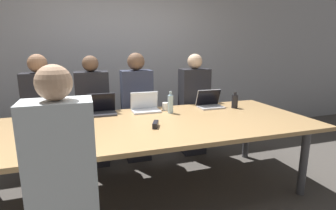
{
  "coord_description": "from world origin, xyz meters",
  "views": [
    {
      "loc": [
        -0.57,
        -2.45,
        1.53
      ],
      "look_at": [
        0.27,
        0.1,
        0.93
      ],
      "focal_mm": 28.0,
      "sensor_mm": 36.0,
      "label": 1
    }
  ],
  "objects_px": {
    "cup_far_center": "(165,106)",
    "stapler": "(155,124)",
    "person_near_left": "(64,186)",
    "cup_far_midleft": "(79,113)",
    "laptop_near_left": "(55,145)",
    "laptop_far_center": "(145,106)",
    "bottle_far_center": "(170,104)",
    "laptop_far_left": "(40,113)",
    "person_far_left": "(43,116)",
    "person_far_midleft": "(94,114)",
    "person_far_center": "(137,109)",
    "laptop_far_right": "(209,102)",
    "laptop_far_midleft": "(102,108)",
    "cup_far_left": "(67,116)",
    "bottle_far_right": "(235,101)",
    "person_far_right": "(194,107)"
  },
  "relations": [
    {
      "from": "cup_far_center",
      "to": "stapler",
      "type": "bearing_deg",
      "value": -115.82
    },
    {
      "from": "person_near_left",
      "to": "stapler",
      "type": "height_order",
      "value": "person_near_left"
    },
    {
      "from": "cup_far_midleft",
      "to": "laptop_near_left",
      "type": "xyz_separation_m",
      "value": [
        -0.16,
        -0.98,
        0.02
      ]
    },
    {
      "from": "laptop_far_center",
      "to": "bottle_far_center",
      "type": "xyz_separation_m",
      "value": [
        0.25,
        -0.18,
        0.04
      ]
    },
    {
      "from": "laptop_far_center",
      "to": "laptop_far_left",
      "type": "xyz_separation_m",
      "value": [
        -1.13,
        -0.02,
        0.0
      ]
    },
    {
      "from": "bottle_far_center",
      "to": "person_far_left",
      "type": "xyz_separation_m",
      "value": [
        -1.43,
        0.61,
        -0.18
      ]
    },
    {
      "from": "person_far_midleft",
      "to": "laptop_near_left",
      "type": "xyz_separation_m",
      "value": [
        -0.32,
        -1.44,
        0.16
      ]
    },
    {
      "from": "bottle_far_center",
      "to": "cup_far_center",
      "type": "bearing_deg",
      "value": 95.92
    },
    {
      "from": "person_far_center",
      "to": "person_far_left",
      "type": "relative_size",
      "value": 1.0
    },
    {
      "from": "bottle_far_center",
      "to": "cup_far_midleft",
      "type": "bearing_deg",
      "value": 173.38
    },
    {
      "from": "laptop_far_right",
      "to": "laptop_far_center",
      "type": "bearing_deg",
      "value": 175.87
    },
    {
      "from": "person_far_left",
      "to": "laptop_far_center",
      "type": "bearing_deg",
      "value": -20.11
    },
    {
      "from": "laptop_far_midleft",
      "to": "cup_far_left",
      "type": "distance_m",
      "value": 0.4
    },
    {
      "from": "laptop_far_midleft",
      "to": "cup_far_midleft",
      "type": "xyz_separation_m",
      "value": [
        -0.25,
        -0.09,
        -0.02
      ]
    },
    {
      "from": "cup_far_left",
      "to": "bottle_far_right",
      "type": "bearing_deg",
      "value": -2.42
    },
    {
      "from": "cup_far_center",
      "to": "bottle_far_right",
      "type": "xyz_separation_m",
      "value": [
        0.86,
        -0.15,
        0.04
      ]
    },
    {
      "from": "laptop_far_right",
      "to": "person_far_left",
      "type": "bearing_deg",
      "value": 166.21
    },
    {
      "from": "person_far_center",
      "to": "bottle_far_right",
      "type": "relative_size",
      "value": 7.25
    },
    {
      "from": "person_far_center",
      "to": "person_far_midleft",
      "type": "xyz_separation_m",
      "value": [
        -0.57,
        -0.01,
        -0.02
      ]
    },
    {
      "from": "person_far_left",
      "to": "cup_far_left",
      "type": "bearing_deg",
      "value": -60.64
    },
    {
      "from": "laptop_far_midleft",
      "to": "bottle_far_right",
      "type": "distance_m",
      "value": 1.61
    },
    {
      "from": "laptop_far_center",
      "to": "bottle_far_center",
      "type": "height_order",
      "value": "bottle_far_center"
    },
    {
      "from": "cup_far_center",
      "to": "laptop_far_midleft",
      "type": "xyz_separation_m",
      "value": [
        -0.74,
        0.06,
        0.02
      ]
    },
    {
      "from": "laptop_near_left",
      "to": "bottle_far_right",
      "type": "height_order",
      "value": "laptop_near_left"
    },
    {
      "from": "person_near_left",
      "to": "laptop_far_right",
      "type": "bearing_deg",
      "value": -141.58
    },
    {
      "from": "person_far_center",
      "to": "bottle_far_center",
      "type": "relative_size",
      "value": 5.72
    },
    {
      "from": "person_far_center",
      "to": "laptop_far_midleft",
      "type": "relative_size",
      "value": 4.73
    },
    {
      "from": "cup_far_left",
      "to": "person_far_right",
      "type": "relative_size",
      "value": 0.06
    },
    {
      "from": "laptop_near_left",
      "to": "laptop_far_left",
      "type": "relative_size",
      "value": 1.03
    },
    {
      "from": "bottle_far_center",
      "to": "laptop_far_right",
      "type": "relative_size",
      "value": 0.81
    },
    {
      "from": "laptop_far_right",
      "to": "person_far_midleft",
      "type": "bearing_deg",
      "value": 162.2
    },
    {
      "from": "bottle_far_center",
      "to": "person_far_left",
      "type": "height_order",
      "value": "person_far_left"
    },
    {
      "from": "bottle_far_center",
      "to": "person_near_left",
      "type": "bearing_deg",
      "value": -132.64
    },
    {
      "from": "laptop_far_right",
      "to": "bottle_far_right",
      "type": "height_order",
      "value": "laptop_far_right"
    },
    {
      "from": "laptop_far_midleft",
      "to": "laptop_near_left",
      "type": "bearing_deg",
      "value": -111.0
    },
    {
      "from": "person_far_center",
      "to": "person_near_left",
      "type": "height_order",
      "value": "person_far_center"
    },
    {
      "from": "laptop_far_center",
      "to": "person_far_left",
      "type": "bearing_deg",
      "value": 159.89
    },
    {
      "from": "bottle_far_right",
      "to": "person_far_left",
      "type": "bearing_deg",
      "value": 164.74
    },
    {
      "from": "cup_far_center",
      "to": "cup_far_left",
      "type": "bearing_deg",
      "value": -176.42
    },
    {
      "from": "laptop_near_left",
      "to": "person_far_right",
      "type": "relative_size",
      "value": 0.23
    },
    {
      "from": "person_far_midleft",
      "to": "person_far_right",
      "type": "distance_m",
      "value": 1.38
    },
    {
      "from": "laptop_far_midleft",
      "to": "cup_far_left",
      "type": "height_order",
      "value": "laptop_far_midleft"
    },
    {
      "from": "cup_far_center",
      "to": "bottle_far_center",
      "type": "relative_size",
      "value": 0.37
    },
    {
      "from": "laptop_near_left",
      "to": "bottle_far_right",
      "type": "relative_size",
      "value": 1.68
    },
    {
      "from": "stapler",
      "to": "cup_far_midleft",
      "type": "bearing_deg",
      "value": 162.11
    },
    {
      "from": "laptop_far_left",
      "to": "cup_far_midleft",
      "type": "bearing_deg",
      "value": -6.78
    },
    {
      "from": "person_near_left",
      "to": "person_far_right",
      "type": "distance_m",
      "value": 2.39
    },
    {
      "from": "person_far_midleft",
      "to": "cup_far_center",
      "type": "bearing_deg",
      "value": -27.5
    },
    {
      "from": "laptop_far_midleft",
      "to": "laptop_far_right",
      "type": "bearing_deg",
      "value": -3.61
    },
    {
      "from": "laptop_far_center",
      "to": "cup_far_left",
      "type": "xyz_separation_m",
      "value": [
        -0.87,
        -0.11,
        -0.02
      ]
    }
  ]
}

